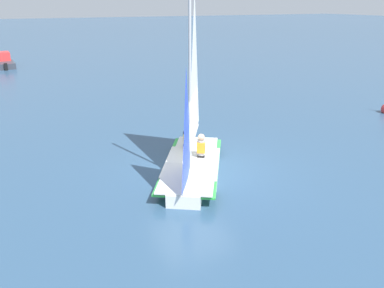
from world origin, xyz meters
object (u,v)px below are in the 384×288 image
at_px(sailboat_main, 192,149).
at_px(sailor_crew, 187,141).
at_px(motorboat_distant, 3,62).
at_px(sailor_helm, 201,150).

distance_m(sailboat_main, sailor_crew, 1.19).
distance_m(sailor_crew, motorboat_distant, 25.48).
xyz_separation_m(sailor_helm, sailor_crew, (-0.92, -0.08, 0.01)).
height_order(sailboat_main, sailor_helm, sailboat_main).
bearing_deg(motorboat_distant, sailor_helm, -172.06).
height_order(sailor_helm, motorboat_distant, motorboat_distant).
relative_size(sailboat_main, sailor_helm, 4.91).
height_order(sailboat_main, sailor_crew, sailboat_main).
distance_m(sailboat_main, sailor_helm, 0.51).
height_order(sailboat_main, motorboat_distant, sailboat_main).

